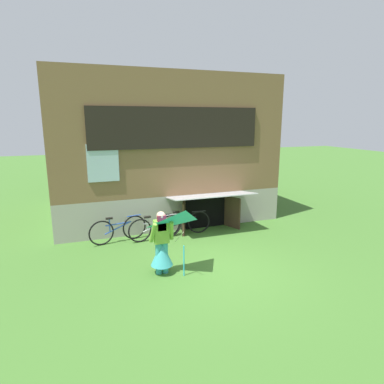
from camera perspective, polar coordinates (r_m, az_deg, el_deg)
name	(u,v)px	position (r m, az deg, el deg)	size (l,w,h in m)	color
ground_plane	(214,268)	(8.23, 3.90, -13.17)	(60.00, 60.00, 0.00)	#3D6B28
log_house	(156,147)	(12.94, -6.25, 7.86)	(7.58, 6.64, 5.05)	#9E998E
person	(162,248)	(7.75, -5.34, -9.71)	(0.60, 0.52, 1.52)	teal
kite	(186,230)	(7.12, -1.12, -6.61)	(1.04, 1.11, 1.52)	#2DB2CC
bicycle_black	(184,223)	(10.32, -1.44, -5.44)	(1.72, 0.14, 0.78)	black
bicycle_silver	(155,228)	(9.96, -6.44, -6.24)	(1.69, 0.25, 0.77)	black
bicycle_blue	(118,230)	(9.95, -12.79, -6.42)	(1.72, 0.39, 0.80)	black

